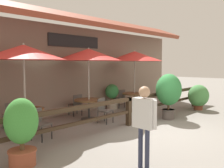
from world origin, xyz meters
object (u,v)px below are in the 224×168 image
patio_umbrella_middle (88,55)px  potted_plant_tall_tropical (22,129)px  potted_plant_small_flowering (169,91)px  dining_table_near (25,114)px  chair_middle_streetside (104,109)px  chair_middle_wallside (76,104)px  potted_plant_entrance_palm (198,96)px  chair_far_wallside (120,97)px  dining_table_far (134,96)px  pedestrian (144,116)px  patio_umbrella_far (135,56)px  chair_near_streetside (40,122)px  patio_umbrella_near (24,52)px  potted_plant_corner_fern (112,95)px  chair_near_wallside (11,114)px  chair_far_streetside (149,101)px  dining_table_middle (89,103)px

patio_umbrella_middle → potted_plant_tall_tropical: patio_umbrella_middle is taller
potted_plant_small_flowering → dining_table_near: bearing=154.9°
chair_middle_streetside → chair_middle_wallside: 1.66m
potted_plant_entrance_palm → chair_far_wallside: bearing=123.6°
patio_umbrella_middle → potted_plant_small_flowering: (2.01, -2.21, -1.36)m
dining_table_near → dining_table_far: (5.32, -0.01, 0.00)m
patio_umbrella_middle → chair_middle_wallside: bearing=85.4°
potted_plant_tall_tropical → pedestrian: (1.55, -1.92, 0.29)m
pedestrian → patio_umbrella_far: bearing=-49.3°
chair_near_streetside → patio_umbrella_near: bearing=73.6°
potted_plant_corner_fern → dining_table_far: bearing=-56.9°
chair_far_wallside → chair_near_wallside: bearing=5.4°
patio_umbrella_near → chair_near_wallside: bearing=93.6°
chair_middle_wallside → pedestrian: bearing=73.5°
potted_plant_tall_tropical → pedestrian: bearing=-51.2°
dining_table_near → chair_far_wallside: chair_far_wallside is taller
patio_umbrella_middle → chair_middle_wallside: 2.10m
patio_umbrella_near → dining_table_near: (0.00, -0.00, -1.81)m
patio_umbrella_near → patio_umbrella_far: (5.32, -0.01, 0.00)m
chair_far_wallside → chair_far_streetside: bearing=99.9°
dining_table_far → patio_umbrella_far: bearing=0.0°
potted_plant_tall_tropical → chair_middle_wallside: bearing=37.7°
patio_umbrella_near → potted_plant_small_flowering: (4.61, -2.16, -1.36)m
chair_near_streetside → chair_far_wallside: same height
patio_umbrella_middle → chair_far_wallside: bearing=15.3°
chair_far_wallside → pedestrian: 6.93m
chair_near_streetside → chair_middle_wallside: bearing=18.2°
patio_umbrella_far → potted_plant_corner_fern: 2.05m
chair_near_wallside → potted_plant_entrance_palm: size_ratio=0.76×
chair_near_streetside → chair_middle_streetside: size_ratio=1.00×
chair_far_wallside → pedestrian: bearing=50.3°
chair_near_streetside → chair_middle_wallside: size_ratio=1.00×
pedestrian → dining_table_middle: bearing=-27.2°
chair_middle_streetside → potted_plant_tall_tropical: (-3.79, -1.35, 0.28)m
chair_middle_streetside → potted_plant_tall_tropical: 4.03m
potted_plant_entrance_palm → pedestrian: size_ratio=0.69×
chair_far_wallside → potted_plant_entrance_palm: (1.97, -2.97, 0.13)m
chair_middle_wallside → dining_table_far: (2.66, -0.90, 0.12)m
patio_umbrella_near → potted_plant_entrance_palm: patio_umbrella_near is taller
patio_umbrella_near → chair_far_wallside: patio_umbrella_near is taller
dining_table_middle → potted_plant_tall_tropical: potted_plant_tall_tropical is taller
chair_middle_streetside → patio_umbrella_far: (2.77, 0.76, 1.93)m
chair_near_streetside → chair_near_wallside: (-0.02, 1.65, 0.00)m
dining_table_near → chair_middle_streetside: bearing=-16.9°
chair_middle_wallside → chair_far_wallside: 2.59m
chair_near_wallside → potted_plant_corner_fern: 4.82m
potted_plant_small_flowering → patio_umbrella_far: bearing=71.5°
patio_umbrella_middle → dining_table_far: size_ratio=2.45×
dining_table_middle → dining_table_far: bearing=-1.4°
dining_table_middle → potted_plant_small_flowering: potted_plant_small_flowering is taller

